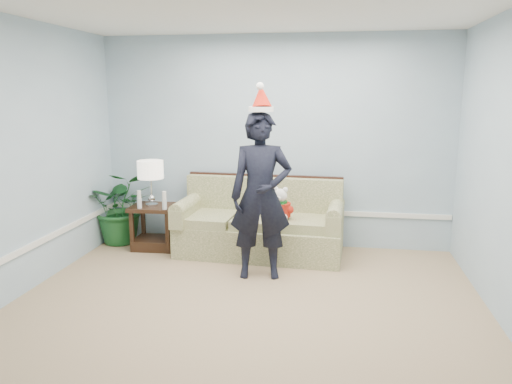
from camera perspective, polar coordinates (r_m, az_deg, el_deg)
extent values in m
cube|color=tan|center=(4.42, -2.33, -15.51)|extent=(4.50, 5.00, 0.02)
cube|color=#A5C1D2|center=(6.45, 2.11, 5.70)|extent=(4.50, 0.02, 2.70)
cube|color=#A5C1D2|center=(1.70, -20.52, -11.52)|extent=(4.50, 0.02, 2.70)
cube|color=white|center=(6.58, 2.03, -2.14)|extent=(4.48, 0.03, 0.06)
cube|color=#556530|center=(6.21, 0.43, -5.42)|extent=(2.05, 0.96, 0.38)
cube|color=#556530|center=(6.23, -5.31, -3.06)|extent=(0.63, 0.72, 0.11)
cube|color=#556530|center=(6.10, 0.36, -3.31)|extent=(0.63, 0.72, 0.11)
cube|color=#556530|center=(6.04, 6.22, -3.53)|extent=(0.63, 0.72, 0.11)
cube|color=#556530|center=(6.41, 0.89, -0.65)|extent=(2.02, 0.29, 0.54)
cube|color=black|center=(6.43, 0.98, 1.81)|extent=(2.01, 0.16, 0.05)
cube|color=#556530|center=(6.34, -7.81, -2.32)|extent=(0.21, 0.87, 0.23)
cube|color=#556530|center=(6.06, 9.06, -2.99)|extent=(0.21, 0.87, 0.23)
cube|color=#382414|center=(6.49, -11.55, -1.73)|extent=(0.60, 0.51, 0.05)
cube|color=#382414|center=(6.62, -11.39, -5.73)|extent=(0.55, 0.46, 0.13)
cube|color=#382414|center=(6.48, -14.00, -4.23)|extent=(0.05, 0.05, 0.56)
cube|color=#382414|center=(6.31, -10.06, -4.49)|extent=(0.05, 0.05, 0.56)
cube|color=#382414|center=(6.81, -12.75, -3.41)|extent=(0.05, 0.05, 0.56)
cube|color=#382414|center=(6.65, -8.99, -3.62)|extent=(0.05, 0.05, 0.56)
cylinder|color=silver|center=(6.46, -11.82, -1.45)|extent=(0.15, 0.15, 0.03)
sphere|color=silver|center=(6.45, -11.85, -0.70)|extent=(0.09, 0.09, 0.09)
cylinder|color=silver|center=(6.42, -11.90, 0.55)|extent=(0.02, 0.02, 0.33)
cylinder|color=white|center=(6.38, -11.98, 2.53)|extent=(0.33, 0.33, 0.22)
cylinder|color=silver|center=(6.36, -13.17, -1.29)|extent=(0.06, 0.06, 0.12)
cylinder|color=white|center=(6.34, -13.22, -0.30)|extent=(0.05, 0.05, 0.10)
cylinder|color=silver|center=(6.25, -10.41, -1.41)|extent=(0.06, 0.06, 0.12)
cylinder|color=white|center=(6.22, -10.45, -0.40)|extent=(0.05, 0.05, 0.10)
imported|color=#185222|center=(6.86, -15.09, -1.64)|extent=(1.06, 0.98, 0.98)
imported|color=black|center=(5.32, 0.56, -0.45)|extent=(0.72, 0.53, 1.80)
cylinder|color=white|center=(5.21, 0.58, 9.45)|extent=(0.33, 0.33, 0.05)
cone|color=red|center=(5.23, 0.62, 10.88)|extent=(0.29, 0.33, 0.30)
sphere|color=white|center=(5.14, 0.46, 12.00)|extent=(0.08, 0.08, 0.08)
sphere|color=white|center=(5.94, 2.80, -2.02)|extent=(0.23, 0.23, 0.23)
cylinder|color=red|center=(5.94, 2.80, -2.02)|extent=(0.28, 0.28, 0.16)
cylinder|color=#15621F|center=(5.92, 2.81, -1.16)|extent=(0.19, 0.19, 0.03)
sphere|color=white|center=(5.86, 2.07, -2.91)|extent=(0.11, 0.11, 0.11)
sphere|color=white|center=(5.85, 3.28, -2.96)|extent=(0.11, 0.11, 0.11)
sphere|color=white|center=(5.89, 2.81, -0.41)|extent=(0.16, 0.16, 0.16)
sphere|color=black|center=(5.80, 2.70, -0.74)|extent=(0.02, 0.02, 0.02)
sphere|color=white|center=(5.89, 2.27, 0.32)|extent=(0.06, 0.06, 0.06)
sphere|color=white|center=(5.88, 3.38, 0.28)|extent=(0.06, 0.06, 0.06)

